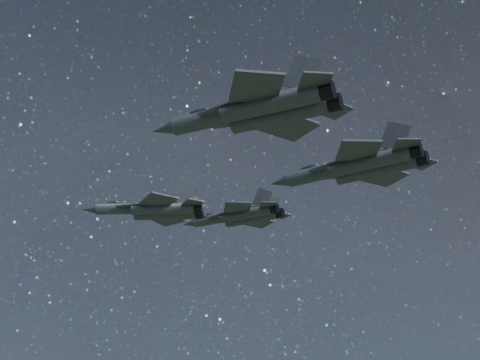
# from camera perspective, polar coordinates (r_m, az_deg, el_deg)

# --- Properties ---
(jet_lead) EXTENTS (16.75, 11.80, 4.23)m
(jet_lead) POSITION_cam_1_polar(r_m,az_deg,el_deg) (87.15, -7.36, -2.53)
(jet_lead) COLOR #2F343A
(jet_left) EXTENTS (16.30, 10.87, 4.13)m
(jet_left) POSITION_cam_1_polar(r_m,az_deg,el_deg) (94.55, 0.04, -3.07)
(jet_left) COLOR #2F343A
(jet_right) EXTENTS (19.78, 13.29, 5.00)m
(jet_right) POSITION_cam_1_polar(r_m,az_deg,el_deg) (61.69, 1.65, 6.00)
(jet_right) COLOR #2F343A
(jet_slot) EXTENTS (18.79, 12.35, 4.83)m
(jet_slot) POSITION_cam_1_polar(r_m,az_deg,el_deg) (74.24, 10.17, 1.20)
(jet_slot) COLOR #2F343A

